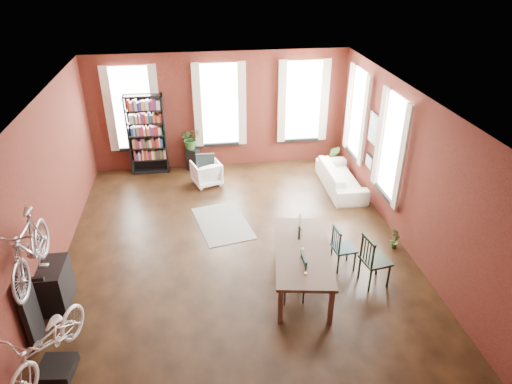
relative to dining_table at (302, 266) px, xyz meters
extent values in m
plane|color=black|center=(-1.09, 0.96, -0.37)|extent=(9.00, 9.00, 0.00)
cube|color=silver|center=(-1.09, 0.96, 2.83)|extent=(7.00, 9.00, 0.04)
cube|color=#451611|center=(-1.09, 5.46, 1.23)|extent=(7.00, 0.04, 3.20)
cube|color=#451611|center=(-4.59, 0.96, 1.23)|extent=(0.04, 9.00, 3.20)
cube|color=#451611|center=(2.41, 0.96, 1.23)|extent=(0.04, 9.00, 3.20)
cube|color=white|center=(-3.39, 5.43, 1.43)|extent=(1.00, 0.04, 2.20)
cube|color=#BEAE99|center=(-3.39, 5.36, 1.43)|extent=(1.40, 0.06, 2.30)
cube|color=white|center=(-1.09, 5.43, 1.43)|extent=(1.00, 0.04, 2.20)
cube|color=#BEAE99|center=(-1.09, 5.36, 1.43)|extent=(1.40, 0.06, 2.30)
cube|color=white|center=(1.21, 5.43, 1.43)|extent=(1.00, 0.04, 2.20)
cube|color=#BEAE99|center=(1.21, 5.36, 1.43)|extent=(1.40, 0.06, 2.30)
cube|color=white|center=(2.38, 1.96, 1.43)|extent=(0.04, 1.00, 2.20)
cube|color=#BEAE99|center=(2.31, 1.96, 1.43)|extent=(0.06, 1.40, 2.30)
cube|color=white|center=(2.38, 4.16, 1.43)|extent=(0.04, 1.00, 2.20)
cube|color=#BEAE99|center=(2.31, 4.16, 1.43)|extent=(0.06, 1.40, 2.30)
cube|color=black|center=(2.37, 3.06, 1.43)|extent=(0.04, 0.55, 0.75)
cube|color=black|center=(2.37, 3.06, 0.58)|extent=(0.04, 0.45, 0.35)
cube|color=brown|center=(0.00, 0.00, 0.00)|extent=(1.34, 2.33, 0.75)
cube|color=#193736|center=(-0.26, -0.39, 0.08)|extent=(0.42, 0.42, 0.90)
cube|color=#1F2E1B|center=(-0.14, 0.59, 0.15)|extent=(0.58, 0.58, 1.04)
cube|color=black|center=(1.34, -0.18, 0.14)|extent=(0.55, 0.55, 1.03)
cube|color=#183434|center=(0.91, 0.36, 0.08)|extent=(0.46, 0.46, 0.91)
cube|color=black|center=(-3.09, 5.26, 0.73)|extent=(1.00, 0.32, 2.20)
imported|color=white|center=(-1.58, 4.29, -0.02)|extent=(0.85, 0.82, 0.70)
imported|color=beige|center=(1.86, 3.56, 0.03)|extent=(0.61, 2.08, 0.81)
cube|color=black|center=(-1.31, 2.27, -0.37)|extent=(1.40, 1.90, 0.01)
cube|color=black|center=(-4.06, -1.51, -0.30)|extent=(0.57, 0.57, 0.15)
cube|color=black|center=(-4.49, -0.84, 0.28)|extent=(0.16, 0.60, 1.30)
cube|color=black|center=(-4.37, 0.06, 0.03)|extent=(0.40, 0.80, 0.80)
cube|color=black|center=(-1.91, 5.26, -0.07)|extent=(0.41, 0.41, 0.62)
imported|color=#2E6126|center=(1.93, 4.64, -0.21)|extent=(0.61, 0.84, 0.33)
imported|color=#305321|center=(2.18, 0.81, -0.29)|extent=(0.46, 0.50, 0.16)
imported|color=silver|center=(-4.07, -1.51, 0.64)|extent=(0.89, 1.06, 1.73)
imported|color=#A5A8AD|center=(-4.24, -0.84, 1.76)|extent=(0.47, 1.00, 1.66)
imported|color=#275321|center=(-1.94, 5.29, 0.47)|extent=(0.73, 0.76, 0.46)
camera|label=1|loc=(-1.77, -6.56, 5.25)|focal=32.00mm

